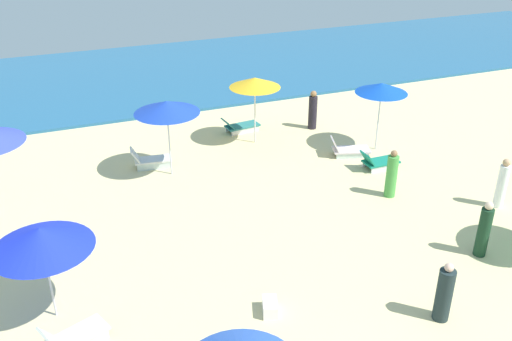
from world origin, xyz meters
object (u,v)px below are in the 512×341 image
at_px(umbrella_2, 255,83).
at_px(beach_ball_2, 67,228).
at_px(lounge_chair_5_0, 74,337).
at_px(lounge_chair_4_1, 348,149).
at_px(beachgoer_3, 484,230).
at_px(umbrella_6, 167,107).
at_px(cooler_box_1, 270,307).
at_px(umbrella_5, 41,238).
at_px(beachgoer_2, 392,175).
at_px(beachgoer_5, 444,294).
at_px(umbrella_4, 382,88).
at_px(beachgoer_1, 502,184).
at_px(lounge_chair_4_0, 378,162).
at_px(beachgoer_4, 313,111).
at_px(lounge_chair_2_0, 240,126).
at_px(lounge_chair_6_0, 150,160).

height_order(umbrella_2, beach_ball_2, umbrella_2).
bearing_deg(lounge_chair_5_0, lounge_chair_4_1, -80.80).
distance_m(lounge_chair_4_1, beachgoer_3, 6.80).
bearing_deg(umbrella_2, umbrella_6, -158.64).
xyz_separation_m(umbrella_2, cooler_box_1, (-3.25, -9.20, -2.23)).
bearing_deg(umbrella_6, beachgoer_3, -49.70).
bearing_deg(lounge_chair_5_0, umbrella_6, -50.75).
relative_size(umbrella_6, cooler_box_1, 4.79).
relative_size(umbrella_5, beachgoer_3, 1.46).
distance_m(beachgoer_2, beachgoer_5, 5.74).
bearing_deg(beachgoer_3, umbrella_5, -4.36).
height_order(umbrella_4, beachgoer_1, umbrella_4).
distance_m(lounge_chair_4_0, beachgoer_4, 4.19).
bearing_deg(beach_ball_2, lounge_chair_2_0, 35.39).
xyz_separation_m(lounge_chair_4_0, beachgoer_5, (-2.88, -7.15, 0.45)).
bearing_deg(lounge_chair_5_0, beachgoer_4, -70.56).
height_order(lounge_chair_2_0, cooler_box_1, lounge_chair_2_0).
height_order(lounge_chair_2_0, beachgoer_1, beachgoer_1).
bearing_deg(beachgoer_1, umbrella_5, 0.79).
distance_m(umbrella_2, umbrella_4, 4.58).
relative_size(beachgoer_1, cooler_box_1, 2.94).
relative_size(umbrella_2, umbrella_6, 0.98).
height_order(umbrella_5, beachgoer_1, umbrella_5).
relative_size(lounge_chair_4_0, umbrella_6, 0.51).
bearing_deg(umbrella_4, umbrella_6, 174.04).
distance_m(umbrella_4, lounge_chair_4_0, 2.70).
xyz_separation_m(beachgoer_2, cooler_box_1, (-5.71, -3.71, -0.57)).
height_order(umbrella_2, umbrella_5, umbrella_2).
height_order(umbrella_6, beachgoer_1, umbrella_6).
bearing_deg(cooler_box_1, beachgoer_1, -59.08).
bearing_deg(beachgoer_3, umbrella_6, -45.21).
height_order(lounge_chair_2_0, lounge_chair_6_0, lounge_chair_6_0).
xyz_separation_m(lounge_chair_4_0, beachgoer_3, (-0.30, -5.47, 0.52)).
bearing_deg(umbrella_5, beachgoer_3, -8.85).
bearing_deg(lounge_chair_4_0, lounge_chair_6_0, 67.37).
relative_size(lounge_chair_4_0, cooler_box_1, 2.43).
bearing_deg(beachgoer_4, lounge_chair_5_0, 150.31).
bearing_deg(lounge_chair_6_0, umbrella_2, -74.19).
xyz_separation_m(lounge_chair_6_0, beachgoer_2, (6.67, -4.85, 0.46)).
distance_m(lounge_chair_6_0, beachgoer_2, 8.26).
height_order(lounge_chair_5_0, cooler_box_1, lounge_chair_5_0).
bearing_deg(lounge_chair_4_0, umbrella_2, 40.68).
bearing_deg(umbrella_4, lounge_chair_5_0, -150.97).
height_order(umbrella_2, lounge_chair_6_0, umbrella_2).
xyz_separation_m(lounge_chair_6_0, beachgoer_1, (9.40, -6.66, 0.49)).
bearing_deg(beachgoer_1, lounge_chair_5_0, 6.15).
bearing_deg(lounge_chair_6_0, beach_ball_2, 143.40).
bearing_deg(beachgoer_5, beachgoer_1, -109.47).
relative_size(lounge_chair_5_0, beachgoer_2, 0.94).
bearing_deg(beachgoer_1, beachgoer_4, -72.07).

